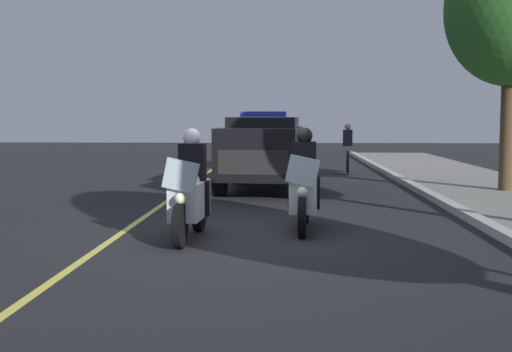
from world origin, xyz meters
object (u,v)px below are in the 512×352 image
cyclist_background (348,148)px  tree_far_back (512,11)px  police_suv (263,149)px  police_motorcycle_lead_left (190,194)px  police_motorcycle_lead_right (304,188)px

cyclist_background → tree_far_back: bearing=28.1°
police_suv → tree_far_back: bearing=82.5°
police_suv → cyclist_background: police_suv is taller
police_motorcycle_lead_left → police_motorcycle_lead_right: (-0.94, 1.79, 0.00)m
police_motorcycle_lead_right → police_suv: size_ratio=0.43×
police_motorcycle_lead_left → police_suv: bearing=173.0°
cyclist_background → police_motorcycle_lead_left: bearing=-15.8°
police_motorcycle_lead_left → tree_far_back: size_ratio=0.34×
police_suv → tree_far_back: tree_far_back is taller
police_motorcycle_lead_right → police_motorcycle_lead_left: bearing=-62.3°
cyclist_background → tree_far_back: 7.98m
police_motorcycle_lead_left → tree_far_back: tree_far_back is taller
police_motorcycle_lead_left → police_suv: (-7.24, 0.88, 0.37)m
police_motorcycle_lead_left → tree_far_back: bearing=132.8°
police_suv → tree_far_back: 7.00m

